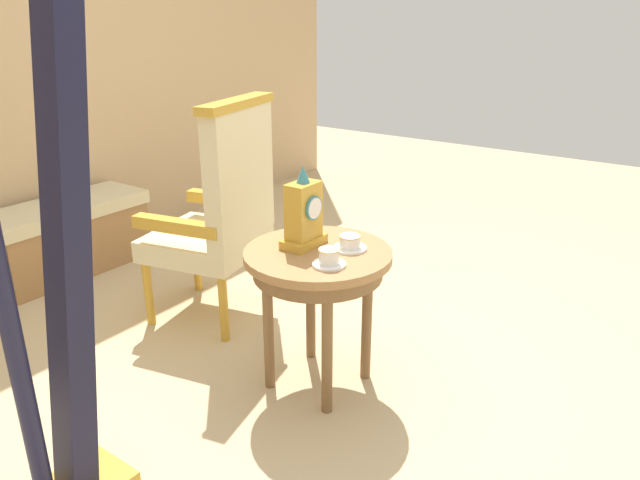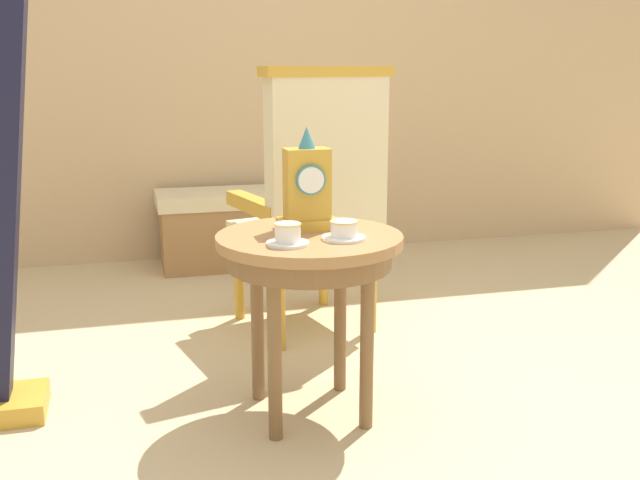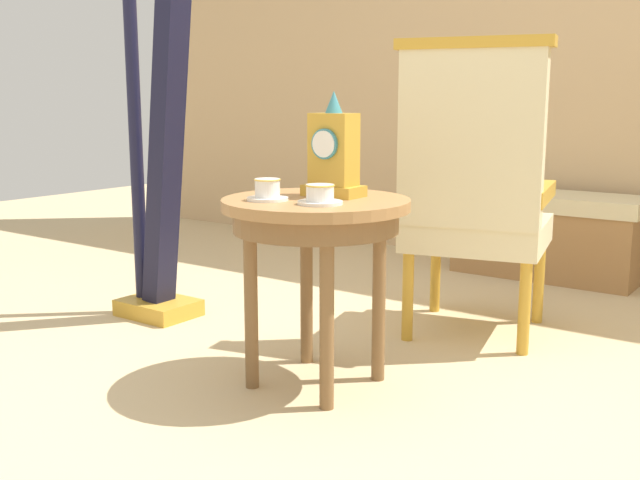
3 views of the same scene
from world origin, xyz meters
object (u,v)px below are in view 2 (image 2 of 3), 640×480
object	(u,v)px
armchair	(314,199)
teacup_left	(288,235)
window_bench	(242,227)
mantel_clock	(307,189)
side_table	(310,260)
teacup_right	(344,231)

from	to	relation	value
armchair	teacup_left	bearing A→B (deg)	-109.50
armchair	window_bench	world-z (taller)	armchair
teacup_left	mantel_clock	world-z (taller)	mantel_clock
mantel_clock	window_bench	bearing A→B (deg)	87.72
side_table	teacup_left	bearing A→B (deg)	-129.01
mantel_clock	armchair	xyz separation A→B (m)	(0.19, 0.66, -0.16)
armchair	mantel_clock	bearing A→B (deg)	-106.43
teacup_left	mantel_clock	distance (m)	0.25
teacup_left	teacup_right	xyz separation A→B (m)	(0.18, 0.02, -0.00)
mantel_clock	teacup_right	bearing A→B (deg)	-67.32
side_table	armchair	xyz separation A→B (m)	(0.21, 0.74, 0.06)
teacup_right	window_bench	size ratio (longest dim) A/B	0.14
side_table	teacup_left	xyz separation A→B (m)	(-0.10, -0.12, 0.11)
mantel_clock	window_bench	xyz separation A→B (m)	(0.07, 1.87, -0.53)
mantel_clock	armchair	bearing A→B (deg)	73.57
window_bench	armchair	bearing A→B (deg)	-84.32
teacup_left	teacup_right	world-z (taller)	teacup_left
mantel_clock	armchair	size ratio (longest dim) A/B	0.29
teacup_right	window_bench	world-z (taller)	teacup_right
side_table	teacup_left	distance (m)	0.19
teacup_left	mantel_clock	bearing A→B (deg)	61.21
side_table	armchair	distance (m)	0.77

